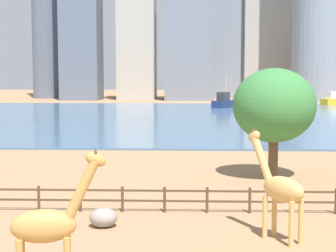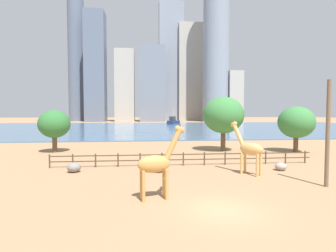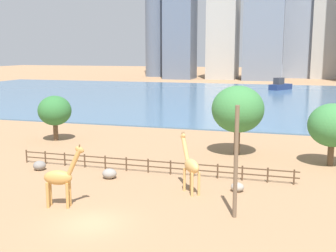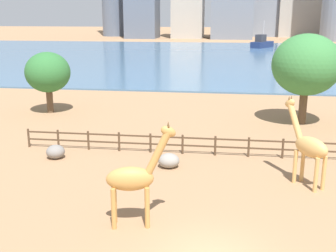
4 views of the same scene
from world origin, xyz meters
name	(u,v)px [view 2 (image 2 of 4)]	position (x,y,z in m)	size (l,w,h in m)	color
ground_plane	(154,127)	(0.00, 80.00, 0.00)	(400.00, 400.00, 0.00)	#9E7551
harbor_water	(155,128)	(0.00, 77.00, 0.10)	(180.00, 86.00, 0.20)	#476B8C
giraffe_tall	(157,164)	(-3.38, 2.14, 2.17)	(3.09, 1.21, 4.62)	#C18C47
giraffe_companion	(249,149)	(4.75, 7.74, 2.19)	(2.37, 2.81, 4.63)	tan
utility_pole	(328,134)	(8.71, 3.64, 3.77)	(0.28, 0.28, 7.55)	brown
boulder_near_fence	(158,167)	(-2.89, 9.38, 0.43)	(1.27, 1.15, 0.87)	gray
boulder_by_pole	(74,167)	(-10.25, 10.01, 0.44)	(1.17, 1.16, 0.87)	gray
boulder_small	(281,166)	(8.27, 8.97, 0.36)	(1.05, 0.96, 0.72)	gray
enclosure_fence	(185,158)	(-0.09, 12.00, 0.76)	(26.12, 0.14, 1.30)	#4C3826
tree_left_large	(223,115)	(6.71, 21.18, 4.90)	(5.52, 5.52, 7.41)	brown
tree_center_broad	(296,122)	(15.99, 19.23, 3.95)	(4.64, 4.64, 6.07)	brown
tree_right_tall	(54,124)	(-15.81, 22.22, 3.72)	(4.07, 4.07, 5.59)	brown
boat_ferry	(173,121)	(9.26, 101.16, 1.37)	(6.50, 8.14, 7.04)	navy
boat_sailboat	(225,121)	(37.02, 113.86, 1.30)	(7.79, 5.84, 3.26)	gold
skyline_tower_needle	(96,67)	(-31.50, 144.43, 31.77)	(11.43, 12.42, 63.53)	slate
skyline_block_central	(76,39)	(-45.57, 157.62, 51.37)	(9.99, 9.99, 102.73)	slate
skyline_tower_glass	(125,86)	(-14.87, 149.75, 21.38)	(11.45, 15.74, 42.77)	#ADA89E
skyline_block_left	(216,47)	(38.74, 137.95, 43.80)	(15.13, 15.13, 87.61)	gray
skyline_block_right	(190,73)	(27.75, 160.54, 31.99)	(16.35, 8.70, 63.99)	#ADA89E
skyline_tower_short	(152,84)	(1.49, 145.01, 22.28)	(14.70, 13.28, 44.57)	slate
skyline_block_wide	(233,97)	(49.45, 138.53, 14.68)	(8.32, 13.19, 29.36)	#ADA89E
skyline_tower_far	(171,62)	(14.97, 163.38, 39.23)	(16.11, 9.06, 78.45)	gray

